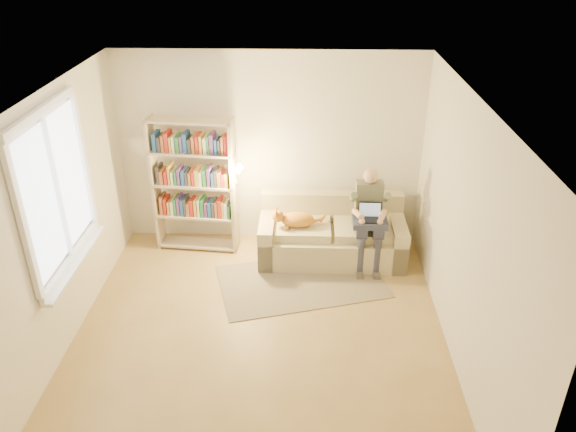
{
  "coord_description": "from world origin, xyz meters",
  "views": [
    {
      "loc": [
        0.46,
        -4.7,
        3.98
      ],
      "look_at": [
        0.28,
        1.0,
        0.97
      ],
      "focal_mm": 35.0,
      "sensor_mm": 36.0,
      "label": 1
    }
  ],
  "objects_px": {
    "cat": "(297,219)",
    "laptop": "(365,215)",
    "bookshelf": "(194,179)",
    "person": "(369,213)",
    "sofa": "(332,237)"
  },
  "relations": [
    {
      "from": "sofa",
      "to": "bookshelf",
      "type": "bearing_deg",
      "value": 174.56
    },
    {
      "from": "cat",
      "to": "laptop",
      "type": "relative_size",
      "value": 2.3
    },
    {
      "from": "person",
      "to": "cat",
      "type": "relative_size",
      "value": 1.95
    },
    {
      "from": "person",
      "to": "laptop",
      "type": "distance_m",
      "value": 0.12
    },
    {
      "from": "laptop",
      "to": "bookshelf",
      "type": "xyz_separation_m",
      "value": [
        -2.18,
        0.43,
        0.26
      ]
    },
    {
      "from": "cat",
      "to": "bookshelf",
      "type": "xyz_separation_m",
      "value": [
        -1.34,
        0.3,
        0.4
      ]
    },
    {
      "from": "cat",
      "to": "bookshelf",
      "type": "bearing_deg",
      "value": 167.72
    },
    {
      "from": "laptop",
      "to": "bookshelf",
      "type": "distance_m",
      "value": 2.24
    },
    {
      "from": "person",
      "to": "laptop",
      "type": "relative_size",
      "value": 4.48
    },
    {
      "from": "person",
      "to": "bookshelf",
      "type": "distance_m",
      "value": 2.29
    },
    {
      "from": "sofa",
      "to": "laptop",
      "type": "bearing_deg",
      "value": -32.46
    },
    {
      "from": "cat",
      "to": "laptop",
      "type": "distance_m",
      "value": 0.86
    },
    {
      "from": "cat",
      "to": "person",
      "type": "bearing_deg",
      "value": -1.59
    },
    {
      "from": "cat",
      "to": "bookshelf",
      "type": "height_order",
      "value": "bookshelf"
    },
    {
      "from": "person",
      "to": "cat",
      "type": "bearing_deg",
      "value": 178.41
    }
  ]
}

